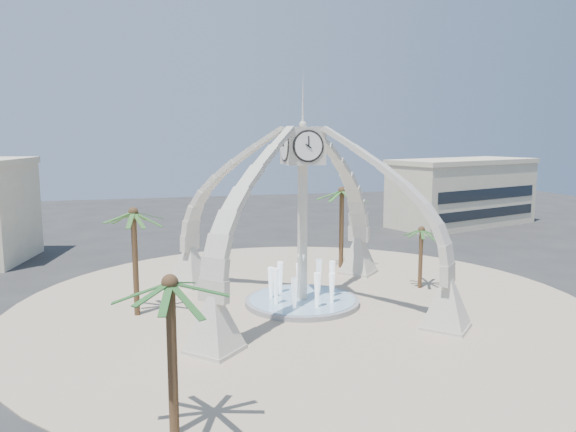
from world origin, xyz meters
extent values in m
plane|color=#282828|center=(0.00, 0.00, 0.00)|extent=(140.00, 140.00, 0.00)
cylinder|color=tan|center=(0.00, 0.00, 0.03)|extent=(40.00, 40.00, 0.06)
cube|color=beige|center=(0.00, 0.00, 4.90)|extent=(0.55, 0.55, 9.80)
cube|color=beige|center=(0.00, 0.00, 11.05)|extent=(2.50, 2.50, 2.50)
cone|color=beige|center=(0.00, 0.00, 14.30)|extent=(0.20, 0.20, 4.00)
cylinder|color=white|center=(0.00, -1.29, 11.05)|extent=(1.84, 0.04, 1.84)
pyramid|color=beige|center=(7.07, 7.07, 1.60)|extent=(3.80, 3.80, 3.20)
pyramid|color=beige|center=(-7.07, 7.07, 1.60)|extent=(3.80, 3.80, 3.20)
pyramid|color=beige|center=(-7.07, -7.07, 1.60)|extent=(3.80, 3.80, 3.20)
pyramid|color=beige|center=(7.07, -7.07, 1.60)|extent=(3.80, 3.80, 3.20)
cylinder|color=gray|center=(0.00, 0.00, 0.20)|extent=(8.00, 8.00, 0.40)
cylinder|color=#95C2DF|center=(0.00, 0.00, 0.42)|extent=(7.40, 7.40, 0.04)
cone|color=white|center=(0.00, 0.00, 2.02)|extent=(0.60, 0.60, 3.20)
cube|color=beige|center=(30.00, 28.00, 4.00)|extent=(21.49, 13.79, 8.00)
cube|color=beige|center=(30.00, 28.00, 8.30)|extent=(21.87, 14.17, 0.60)
cylinder|color=brown|center=(9.97, 1.66, 2.36)|extent=(0.31, 0.31, 4.72)
cylinder|color=brown|center=(-11.15, 0.51, 3.50)|extent=(0.37, 0.37, 7.00)
cylinder|color=brown|center=(6.40, 9.51, 3.52)|extent=(0.41, 0.41, 7.04)
cylinder|color=brown|center=(-9.75, -15.13, 3.17)|extent=(0.39, 0.39, 6.34)
camera|label=1|loc=(-10.77, -36.37, 11.87)|focal=35.00mm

